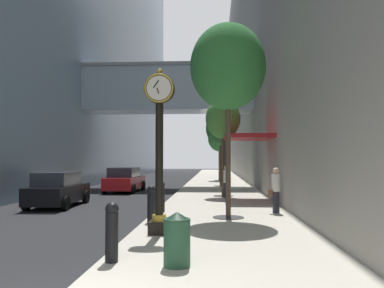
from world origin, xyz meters
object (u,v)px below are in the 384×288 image
(street_tree_far, at_px, (219,139))
(trash_bin, at_px, (177,238))
(car_red_mid, at_px, (125,180))
(street_tree_mid_far, at_px, (221,129))
(pedestrian_by_clock, at_px, (227,181))
(car_black_near, at_px, (58,190))
(street_tree_mid_near, at_px, (223,119))
(street_tree_near, at_px, (228,67))
(bollard_fourth, at_px, (161,196))
(street_clock, at_px, (159,142))
(bollard_nearest, at_px, (112,231))
(bollard_third, at_px, (151,203))
(pedestrian_walking, at_px, (276,189))

(street_tree_far, distance_m, trash_bin, 30.32)
(trash_bin, relative_size, car_red_mid, 0.23)
(street_tree_mid_far, distance_m, pedestrian_by_clock, 9.77)
(car_black_near, bearing_deg, trash_bin, -57.15)
(street_tree_mid_near, bearing_deg, street_tree_near, -90.00)
(bollard_fourth, xyz_separation_m, street_tree_mid_near, (2.57, 6.64, 3.67))
(pedestrian_by_clock, relative_size, car_black_near, 0.40)
(street_tree_mid_far, xyz_separation_m, street_tree_far, (0.00, 7.93, -0.33))
(street_tree_mid_far, bearing_deg, pedestrian_by_clock, -89.06)
(street_clock, bearing_deg, bollard_nearest, -100.29)
(street_tree_near, height_order, pedestrian_by_clock, street_tree_near)
(street_tree_near, bearing_deg, street_tree_mid_near, 90.00)
(bollard_third, distance_m, pedestrian_by_clock, 8.35)
(street_tree_far, distance_m, car_red_mid, 13.89)
(bollard_third, height_order, street_tree_mid_far, street_tree_mid_far)
(bollard_fourth, relative_size, trash_bin, 1.15)
(street_clock, bearing_deg, street_tree_far, 85.69)
(bollard_third, distance_m, street_tree_near, 5.52)
(street_tree_far, distance_m, pedestrian_walking, 22.81)
(bollard_nearest, relative_size, car_red_mid, 0.26)
(bollard_third, relative_size, trash_bin, 1.15)
(bollard_third, bearing_deg, street_tree_far, 84.13)
(bollard_nearest, xyz_separation_m, street_tree_mid_near, (2.57, 13.99, 3.67))
(bollard_nearest, bearing_deg, pedestrian_by_clock, 78.01)
(street_tree_mid_far, bearing_deg, street_tree_far, 90.00)
(street_clock, height_order, trash_bin, street_clock)
(bollard_fourth, relative_size, car_red_mid, 0.26)
(pedestrian_by_clock, bearing_deg, car_red_mid, 141.67)
(street_tree_mid_near, bearing_deg, car_black_near, -152.11)
(street_tree_far, xyz_separation_m, car_black_near, (-7.75, -19.97, -3.41))
(pedestrian_walking, bearing_deg, car_black_near, 165.15)
(street_tree_mid_far, xyz_separation_m, car_black_near, (-7.75, -12.04, -3.74))
(street_clock, height_order, bollard_nearest, street_clock)
(bollard_fourth, xyz_separation_m, car_black_near, (-5.19, 2.54, 0.01))
(street_tree_far, bearing_deg, street_tree_near, -90.00)
(trash_bin, bearing_deg, pedestrian_by_clock, 84.00)
(street_tree_near, height_order, street_tree_mid_near, street_tree_near)
(pedestrian_walking, bearing_deg, trash_bin, -112.16)
(pedestrian_by_clock, bearing_deg, bollard_fourth, -116.53)
(pedestrian_walking, bearing_deg, bollard_nearest, -121.15)
(bollard_fourth, distance_m, pedestrian_walking, 4.44)
(car_black_near, bearing_deg, pedestrian_by_clock, 20.17)
(street_tree_far, xyz_separation_m, pedestrian_by_clock, (0.15, -17.07, -3.12))
(street_tree_mid_far, relative_size, car_black_near, 1.32)
(street_tree_mid_near, xyz_separation_m, trash_bin, (-1.22, -14.23, -3.77))
(street_tree_far, distance_m, pedestrian_by_clock, 17.35)
(street_clock, relative_size, bollard_third, 3.84)
(street_tree_far, relative_size, car_black_near, 1.24)
(bollard_nearest, height_order, street_tree_far, street_tree_far)
(bollard_nearest, distance_m, street_tree_near, 8.11)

